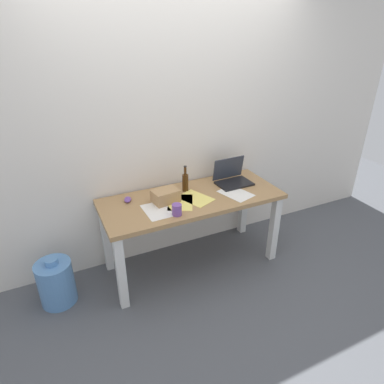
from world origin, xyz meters
TOP-DOWN VIEW (x-y plane):
  - ground_plane at (0.00, 0.00)m, footprint 8.00×8.00m
  - back_wall at (0.00, 0.39)m, footprint 5.20×0.08m
  - desk at (0.00, 0.00)m, footprint 1.63×0.66m
  - laptop_right at (0.48, 0.11)m, footprint 0.34×0.26m
  - beer_bottle at (0.00, 0.14)m, footprint 0.06×0.06m
  - computer_mouse at (-0.54, 0.17)m, footprint 0.09×0.11m
  - cardboard_box at (-0.25, 0.02)m, footprint 0.24×0.19m
  - coffee_mug at (-0.24, -0.23)m, footprint 0.08×0.08m
  - paper_sheet_front_right at (0.39, -0.11)m, footprint 0.28×0.34m
  - paper_sheet_center at (0.02, -0.04)m, footprint 0.31×0.35m
  - paper_sheet_front_left at (-0.36, -0.10)m, footprint 0.22×0.30m
  - paper_yellow_folder at (-0.14, -0.05)m, footprint 0.32×0.36m
  - water_cooler_jug at (-1.24, 0.02)m, footprint 0.29×0.29m

SIDE VIEW (x-z plane):
  - ground_plane at x=0.00m, z-range 0.00..0.00m
  - water_cooler_jug at x=-1.24m, z-range -0.02..0.42m
  - desk at x=0.00m, z-range 0.26..0.99m
  - paper_sheet_front_right at x=0.39m, z-range 0.73..0.74m
  - paper_sheet_center at x=0.02m, z-range 0.73..0.74m
  - paper_sheet_front_left at x=-0.36m, z-range 0.73..0.74m
  - paper_yellow_folder at x=-0.14m, z-range 0.73..0.74m
  - computer_mouse at x=-0.54m, z-range 0.73..0.77m
  - coffee_mug at x=-0.24m, z-range 0.73..0.83m
  - laptop_right at x=0.48m, z-range 0.67..0.90m
  - cardboard_box at x=-0.25m, z-range 0.73..0.85m
  - beer_bottle at x=0.00m, z-range 0.70..0.95m
  - back_wall at x=0.00m, z-range 0.00..2.60m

